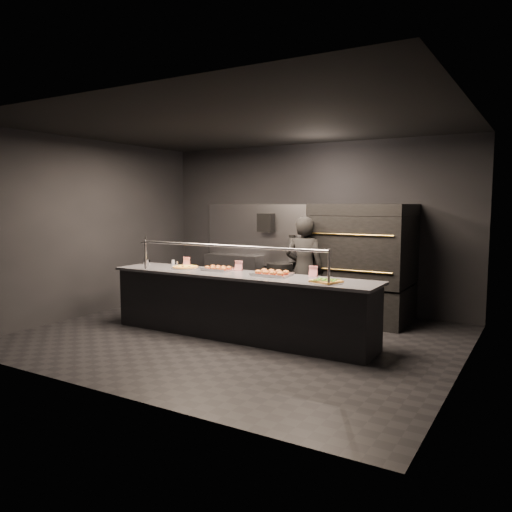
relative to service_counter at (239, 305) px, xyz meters
name	(u,v)px	position (x,y,z in m)	size (l,w,h in m)	color
room	(239,233)	(-0.02, 0.05, 1.03)	(6.04, 6.00, 3.00)	black
service_counter	(239,305)	(0.00, 0.00, 0.00)	(4.10, 0.78, 1.37)	black
pizza_oven	(363,262)	(1.20, 1.90, 0.50)	(1.50, 1.23, 1.91)	black
prep_shelf	(234,277)	(-1.60, 2.32, -0.01)	(1.20, 0.35, 0.90)	#99999E
towel_dispenser	(266,223)	(-0.90, 2.39, 1.09)	(0.30, 0.20, 0.35)	black
fire_extinguisher	(292,249)	(-0.35, 2.40, 0.60)	(0.14, 0.14, 0.51)	#B2B2B7
beer_tap	(146,255)	(-1.95, 0.20, 0.60)	(0.13, 0.19, 0.50)	silver
round_pizza	(185,267)	(-1.04, 0.10, 0.47)	(0.45, 0.45, 0.03)	silver
slider_tray_a	(218,269)	(-0.46, 0.14, 0.48)	(0.44, 0.33, 0.07)	silver
slider_tray_b	(272,273)	(0.50, 0.08, 0.49)	(0.55, 0.43, 0.08)	silver
square_pizza	(326,282)	(1.40, -0.14, 0.47)	(0.42, 0.42, 0.05)	silver
condiment_jar	(174,263)	(-1.41, 0.28, 0.50)	(0.13, 0.05, 0.09)	silver
tent_cards	(243,266)	(-0.10, 0.28, 0.53)	(2.32, 0.04, 0.15)	white
trash_bin	(280,285)	(-0.51, 2.22, -0.06)	(0.48, 0.48, 0.81)	black
worker	(304,270)	(0.46, 1.20, 0.40)	(0.63, 0.41, 1.72)	black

